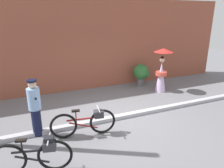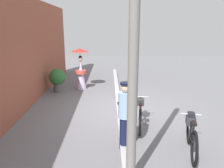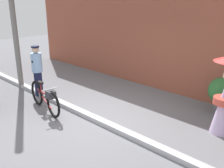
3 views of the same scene
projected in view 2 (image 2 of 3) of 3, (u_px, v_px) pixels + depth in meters
ground_plane at (119, 109)px, 7.91m from camera, size 30.00×30.00×0.00m
building_wall at (17, 54)px, 7.37m from camera, size 14.00×0.40×3.96m
sidewalk_curb at (119, 108)px, 7.90m from camera, size 14.00×0.20×0.12m
bicycle_near_officer at (140, 113)px, 6.52m from camera, size 1.84×0.48×0.83m
bicycle_far_side at (191, 134)px, 5.17m from camera, size 1.69×0.56×0.85m
person_officer at (125, 114)px, 5.17m from camera, size 0.34×0.38×1.66m
person_with_parasol at (81, 69)px, 10.31m from camera, size 0.83×0.83×1.92m
potted_plant_by_door at (58, 78)px, 9.98m from camera, size 0.76×0.74×1.06m
utility_pole at (133, 57)px, 3.65m from camera, size 0.18×0.18×4.80m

